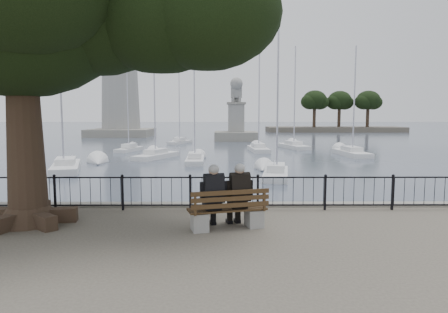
{
  "coord_description": "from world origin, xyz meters",
  "views": [
    {
      "loc": [
        -0.05,
        -9.12,
        2.82
      ],
      "look_at": [
        0.0,
        2.5,
        1.6
      ],
      "focal_mm": 32.0,
      "sensor_mm": 36.0,
      "label": 1
    }
  ],
  "objects_px": {
    "bench": "(228,215)",
    "person_right": "(238,198)",
    "person_left": "(212,199)",
    "lighthouse": "(120,58)",
    "lion_monument": "(236,125)"
  },
  "relations": [
    {
      "from": "person_left",
      "to": "lighthouse",
      "type": "xyz_separation_m",
      "value": [
        -17.7,
        61.46,
        11.92
      ]
    },
    {
      "from": "lighthouse",
      "to": "person_left",
      "type": "bearing_deg",
      "value": -73.93
    },
    {
      "from": "bench",
      "to": "lighthouse",
      "type": "bearing_deg",
      "value": 106.39
    },
    {
      "from": "bench",
      "to": "person_right",
      "type": "relative_size",
      "value": 1.25
    },
    {
      "from": "bench",
      "to": "lion_monument",
      "type": "relative_size",
      "value": 0.22
    },
    {
      "from": "bench",
      "to": "person_right",
      "type": "distance_m",
      "value": 0.5
    },
    {
      "from": "person_left",
      "to": "person_right",
      "type": "bearing_deg",
      "value": 15.03
    },
    {
      "from": "person_left",
      "to": "lighthouse",
      "type": "bearing_deg",
      "value": 106.07
    },
    {
      "from": "bench",
      "to": "person_left",
      "type": "distance_m",
      "value": 0.55
    },
    {
      "from": "bench",
      "to": "lighthouse",
      "type": "distance_m",
      "value": 65.25
    },
    {
      "from": "lighthouse",
      "to": "bench",
      "type": "bearing_deg",
      "value": -73.61
    },
    {
      "from": "person_right",
      "to": "lighthouse",
      "type": "bearing_deg",
      "value": 106.66
    },
    {
      "from": "person_right",
      "to": "person_left",
      "type": "bearing_deg",
      "value": -164.97
    },
    {
      "from": "person_left",
      "to": "person_right",
      "type": "xyz_separation_m",
      "value": [
        0.64,
        0.17,
        0.0
      ]
    },
    {
      "from": "person_right",
      "to": "lighthouse",
      "type": "relative_size",
      "value": 0.05
    }
  ]
}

